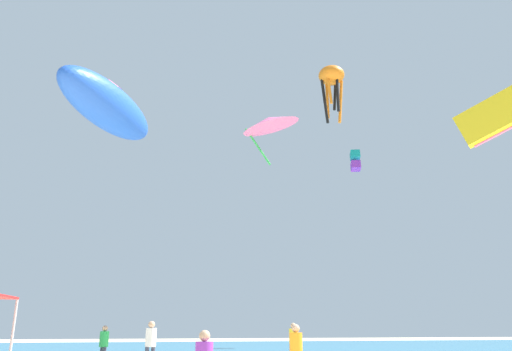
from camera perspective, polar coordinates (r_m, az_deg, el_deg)
The scene contains 9 objects.
ocean_strip at distance 44.08m, azimuth -6.19°, elevation -19.06°, with size 110.00×24.09×0.03m, color teal.
person_near_tent at distance 24.92m, azimuth -17.19°, elevation -17.89°, with size 0.41×0.42×1.73m.
person_central at distance 17.22m, azimuth 4.66°, elevation -19.22°, with size 0.45×0.42×1.78m.
person_rightmost at distance 26.36m, azimuth 4.37°, elevation -18.30°, with size 0.48×0.44×1.86m.
person_far_shore at distance 22.34m, azimuth -12.09°, elevation -18.17°, with size 0.45×0.45×1.91m.
kite_inflatable_blue at distance 25.50m, azimuth -16.77°, elevation 7.68°, with size 5.57×7.87×3.02m.
kite_box_teal at distance 46.34m, azimuth 11.42°, elevation 1.69°, with size 1.05×1.17×1.96m.
kite_octopus_orange at distance 36.75m, azimuth 8.74°, elevation 11.05°, with size 2.61×2.61×4.39m.
kite_delta_pink at distance 27.62m, azimuth 1.60°, elevation 6.19°, with size 4.07×4.05×2.77m.
Camera 1 is at (-3.29, -14.16, 1.77)m, focal length 34.58 mm.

